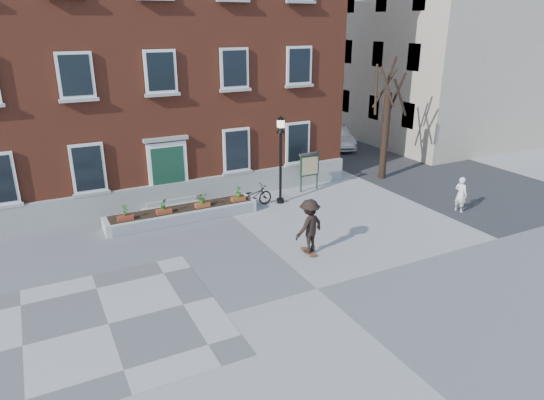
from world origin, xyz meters
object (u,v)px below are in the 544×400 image
bystander (461,194)px  skateboarder (309,226)px  parked_car (337,137)px  bicycle (253,196)px  lamp_post (281,148)px  notice_board (310,165)px

bystander → skateboarder: 7.86m
parked_car → skateboarder: skateboarder is taller
bicycle → skateboarder: 5.10m
lamp_post → parked_car: bearing=42.6°
lamp_post → skateboarder: lamp_post is taller
bystander → lamp_post: lamp_post is taller
lamp_post → notice_board: lamp_post is taller
parked_car → notice_board: (-6.08, -6.60, 0.58)m
skateboarder → lamp_post: bearing=73.0°
bicycle → skateboarder: size_ratio=0.92×
notice_board → lamp_post: bearing=-157.1°
bystander → skateboarder: size_ratio=0.77×
bicycle → bystander: bearing=-125.6°
bystander → lamp_post: 7.93m
bicycle → parked_car: size_ratio=0.45×
parked_car → skateboarder: bearing=-109.7°
lamp_post → notice_board: 2.54m
bicycle → notice_board: (3.32, 0.75, 0.78)m
bicycle → skateboarder: skateboarder is taller
parked_car → notice_board: notice_board is taller
notice_board → skateboarder: (-3.54, -5.82, -0.22)m
parked_car → skateboarder: size_ratio=2.05×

